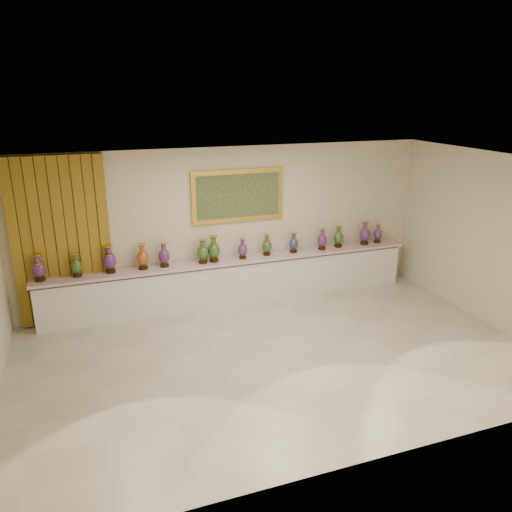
{
  "coord_description": "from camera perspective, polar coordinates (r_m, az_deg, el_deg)",
  "views": [
    {
      "loc": [
        -2.63,
        -6.41,
        3.99
      ],
      "look_at": [
        0.26,
        1.7,
        1.11
      ],
      "focal_mm": 35.0,
      "sensor_mm": 36.0,
      "label": 1
    }
  ],
  "objects": [
    {
      "name": "vase_1",
      "position": [
        9.15,
        -19.84,
        -1.11
      ],
      "size": [
        0.22,
        0.22,
        0.43
      ],
      "rotation": [
        0.0,
        0.0,
        0.12
      ],
      "color": "black",
      "rests_on": "counter"
    },
    {
      "name": "vase_6",
      "position": [
        9.39,
        -4.84,
        0.68
      ],
      "size": [
        0.3,
        0.3,
        0.5
      ],
      "rotation": [
        0.0,
        0.0,
        0.36
      ],
      "color": "black",
      "rests_on": "counter"
    },
    {
      "name": "vase_3",
      "position": [
        9.2,
        -12.84,
        -0.19
      ],
      "size": [
        0.26,
        0.26,
        0.48
      ],
      "rotation": [
        0.0,
        0.0,
        0.18
      ],
      "color": "black",
      "rests_on": "counter"
    },
    {
      "name": "vase_12",
      "position": [
        10.67,
        12.32,
        2.47
      ],
      "size": [
        0.3,
        0.3,
        0.49
      ],
      "rotation": [
        0.0,
        0.0,
        -0.43
      ],
      "color": "black",
      "rests_on": "counter"
    },
    {
      "name": "vase_5",
      "position": [
        9.33,
        -6.1,
        0.42
      ],
      "size": [
        0.28,
        0.28,
        0.47
      ],
      "rotation": [
        0.0,
        0.0,
        -0.4
      ],
      "color": "black",
      "rests_on": "counter"
    },
    {
      "name": "counter",
      "position": [
        9.74,
        -2.55,
        -2.9
      ],
      "size": [
        7.28,
        0.48,
        0.9
      ],
      "color": "white",
      "rests_on": "ground"
    },
    {
      "name": "vase_0",
      "position": [
        9.18,
        -23.57,
        -1.37
      ],
      "size": [
        0.23,
        0.23,
        0.47
      ],
      "rotation": [
        0.0,
        0.0,
        -0.08
      ],
      "color": "black",
      "rests_on": "counter"
    },
    {
      "name": "vase_7",
      "position": [
        9.54,
        -1.54,
        0.76
      ],
      "size": [
        0.21,
        0.21,
        0.4
      ],
      "rotation": [
        0.0,
        0.0,
        0.11
      ],
      "color": "black",
      "rests_on": "counter"
    },
    {
      "name": "vase_9",
      "position": [
        9.93,
        4.32,
        1.45
      ],
      "size": [
        0.22,
        0.22,
        0.41
      ],
      "rotation": [
        0.0,
        0.0,
        0.17
      ],
      "color": "black",
      "rests_on": "counter"
    },
    {
      "name": "vase_11",
      "position": [
        10.39,
        9.39,
        2.1
      ],
      "size": [
        0.25,
        0.25,
        0.45
      ],
      "rotation": [
        0.0,
        0.0,
        -0.21
      ],
      "color": "black",
      "rests_on": "counter"
    },
    {
      "name": "vase_13",
      "position": [
        10.86,
        13.75,
        2.43
      ],
      "size": [
        0.23,
        0.23,
        0.4
      ],
      "rotation": [
        0.0,
        0.0,
        0.28
      ],
      "color": "black",
      "rests_on": "counter"
    },
    {
      "name": "label_card",
      "position": [
        9.17,
        -10.33,
        -1.47
      ],
      "size": [
        0.1,
        0.06,
        0.0
      ],
      "primitive_type": "cube",
      "color": "white",
      "rests_on": "counter"
    },
    {
      "name": "room",
      "position": [
        9.17,
        -18.2,
        2.42
      ],
      "size": [
        8.0,
        8.0,
        8.0
      ],
      "color": "beige",
      "rests_on": "ground"
    },
    {
      "name": "vase_10",
      "position": [
        10.18,
        7.58,
        1.81
      ],
      "size": [
        0.24,
        0.24,
        0.43
      ],
      "rotation": [
        0.0,
        0.0,
        -0.24
      ],
      "color": "black",
      "rests_on": "counter"
    },
    {
      "name": "ground",
      "position": [
        8.0,
        2.4,
        -11.43
      ],
      "size": [
        8.0,
        8.0,
        0.0
      ],
      "primitive_type": "plane",
      "color": "beige",
      "rests_on": "ground"
    },
    {
      "name": "vase_4",
      "position": [
        9.24,
        -10.47,
        0.02
      ],
      "size": [
        0.22,
        0.22,
        0.46
      ],
      "rotation": [
        0.0,
        0.0,
        0.05
      ],
      "color": "black",
      "rests_on": "counter"
    },
    {
      "name": "vase_8",
      "position": [
        9.74,
        1.26,
        1.17
      ],
      "size": [
        0.2,
        0.2,
        0.42
      ],
      "rotation": [
        0.0,
        0.0,
        -0.02
      ],
      "color": "black",
      "rests_on": "counter"
    },
    {
      "name": "vase_2",
      "position": [
        9.16,
        -16.38,
        -0.5
      ],
      "size": [
        0.29,
        0.29,
        0.5
      ],
      "rotation": [
        0.0,
        0.0,
        -0.32
      ],
      "color": "black",
      "rests_on": "counter"
    }
  ]
}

